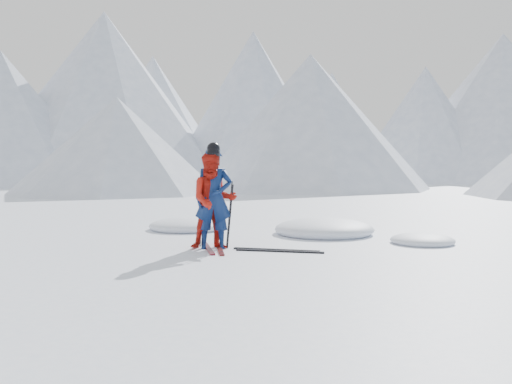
# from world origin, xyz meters

# --- Properties ---
(ground) EXTENTS (160.00, 160.00, 0.00)m
(ground) POSITION_xyz_m (0.00, 0.00, 0.00)
(ground) COLOR white
(ground) RESTS_ON ground
(mountain_range) EXTENTS (106.15, 62.94, 15.53)m
(mountain_range) POSITION_xyz_m (5.71, 35.31, 6.72)
(mountain_range) COLOR #B2BCD1
(mountain_range) RESTS_ON ground
(skier_blue) EXTENTS (0.85, 0.69, 2.00)m
(skier_blue) POSITION_xyz_m (-2.31, -0.15, 1.00)
(skier_blue) COLOR #0C1F4C
(skier_blue) RESTS_ON ground
(skier_red) EXTENTS (1.14, 1.03, 1.91)m
(skier_red) POSITION_xyz_m (-2.30, -0.19, 0.96)
(skier_red) COLOR #B4180E
(skier_red) RESTS_ON ground
(pole_blue_left) EXTENTS (0.13, 0.09, 1.33)m
(pole_blue_left) POSITION_xyz_m (-2.61, 0.00, 0.67)
(pole_blue_left) COLOR black
(pole_blue_left) RESTS_ON ground
(pole_blue_right) EXTENTS (0.13, 0.08, 1.33)m
(pole_blue_right) POSITION_xyz_m (-2.06, 0.10, 0.67)
(pole_blue_right) COLOR black
(pole_blue_right) RESTS_ON ground
(pole_red_left) EXTENTS (0.13, 0.10, 1.27)m
(pole_red_left) POSITION_xyz_m (-2.60, 0.06, 0.64)
(pole_red_left) COLOR black
(pole_red_left) RESTS_ON ground
(pole_red_right) EXTENTS (0.13, 0.09, 1.27)m
(pole_red_right) POSITION_xyz_m (-2.00, -0.04, 0.64)
(pole_red_right) COLOR black
(pole_red_right) RESTS_ON ground
(ski_worn_left) EXTENTS (0.79, 1.58, 0.03)m
(ski_worn_left) POSITION_xyz_m (-2.42, -0.19, 0.01)
(ski_worn_left) COLOR black
(ski_worn_left) RESTS_ON ground
(ski_worn_right) EXTENTS (0.69, 1.62, 0.03)m
(ski_worn_right) POSITION_xyz_m (-2.18, -0.19, 0.01)
(ski_worn_right) COLOR black
(ski_worn_right) RESTS_ON ground
(ski_loose_a) EXTENTS (1.70, 0.11, 0.03)m
(ski_loose_a) POSITION_xyz_m (-1.05, -0.12, 0.01)
(ski_loose_a) COLOR black
(ski_loose_a) RESTS_ON ground
(ski_loose_b) EXTENTS (1.70, 0.12, 0.03)m
(ski_loose_b) POSITION_xyz_m (-0.95, -0.27, 0.01)
(ski_loose_b) COLOR black
(ski_loose_b) RESTS_ON ground
(snow_lumps) EXTENTS (7.35, 2.90, 0.52)m
(snow_lumps) POSITION_xyz_m (-1.32, 2.48, 0.00)
(snow_lumps) COLOR white
(snow_lumps) RESTS_ON ground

